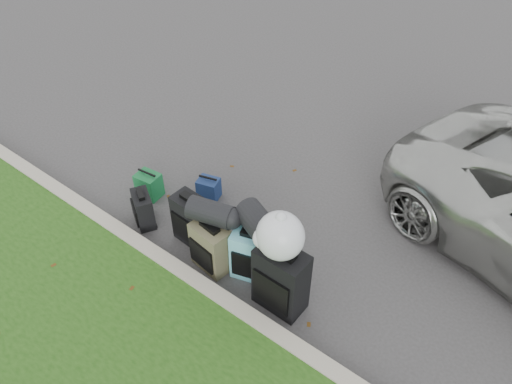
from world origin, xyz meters
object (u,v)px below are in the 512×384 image
Objects in this scene: suitcase_teal at (252,255)px; tote_green at (149,185)px; suitcase_olive at (211,247)px; suitcase_large_black_right at (281,280)px; tote_navy at (209,189)px; suitcase_small_black at (143,209)px; suitcase_large_black_left at (192,220)px.

suitcase_teal is 1.82× the size of tote_green.
suitcase_large_black_right is (0.94, 0.04, 0.10)m from suitcase_olive.
suitcase_large_black_right is 2.72× the size of tote_navy.
suitcase_large_black_right is 1.96m from tote_navy.
suitcase_olive reaches higher than suitcase_small_black.
tote_green is at bearing 160.43° from suitcase_small_black.
suitcase_small_black is at bearing -56.54° from tote_green.
suitcase_olive is 1.20m from tote_navy.
suitcase_large_black_right is 2.45m from tote_green.
suitcase_teal is at bearing -44.66° from tote_navy.
tote_navy is (0.32, 0.86, -0.08)m from suitcase_small_black.
suitcase_teal is at bearing 29.04° from suitcase_olive.
suitcase_small_black is 0.92m from tote_navy.
suitcase_large_black_right reaches higher than suitcase_large_black_left.
tote_navy is at bearing 99.71° from suitcase_small_black.
suitcase_large_black_right reaches higher than tote_green.
suitcase_teal is (1.59, 0.17, 0.09)m from suitcase_small_black.
suitcase_large_black_left is 1.06× the size of suitcase_olive.
tote_green is (-1.92, 0.23, -0.14)m from suitcase_teal.
suitcase_small_black is 1.60m from suitcase_teal.
suitcase_teal is (0.45, 0.18, 0.01)m from suitcase_olive.
suitcase_small_black is 0.75× the size of suitcase_olive.
suitcase_teal is 0.52m from suitcase_large_black_right.
suitcase_small_black is 1.32× the size of tote_green.
suitcase_small_black is 1.55× the size of tote_navy.
tote_green is at bearing 171.91° from suitcase_olive.
suitcase_small_black is 2.09m from suitcase_large_black_right.
suitcase_olive is 0.94m from suitcase_large_black_right.
suitcase_large_black_left is at bearing 163.16° from suitcase_teal.
suitcase_olive is (1.14, -0.01, 0.08)m from suitcase_small_black.
tote_green is (-2.42, 0.37, -0.23)m from suitcase_large_black_right.
suitcase_olive reaches higher than tote_navy.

